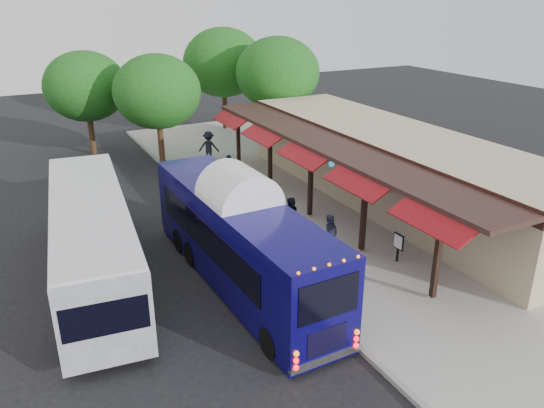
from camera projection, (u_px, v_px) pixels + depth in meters
ground at (278, 275)px, 19.66m from camera, size 90.00×90.00×0.00m
sidewalk at (332, 213)px, 25.07m from camera, size 10.00×40.00×0.15m
curb at (236, 233)px, 22.95m from camera, size 0.20×40.00×0.16m
station_shelter at (391, 167)px, 25.85m from camera, size 8.15×20.00×3.60m
coach_bus at (240, 236)px, 18.44m from camera, size 2.56×10.99×3.49m
city_bus at (92, 237)px, 18.79m from camera, size 3.74×11.71×3.09m
ped_a at (331, 237)px, 20.20m from camera, size 0.78×0.63×1.85m
ped_b at (290, 217)px, 22.14m from camera, size 1.03×0.93×1.74m
ped_c at (230, 171)px, 27.94m from camera, size 1.04×0.50×1.73m
ped_d at (209, 147)px, 31.95m from camera, size 1.41×1.24×1.89m
sign_board at (398, 243)px, 20.08m from camera, size 0.07×0.53×1.16m
tree_left at (157, 92)px, 30.91m from camera, size 5.11×5.11×6.55m
tree_mid at (223, 63)px, 38.56m from camera, size 5.85×5.85×7.49m
tree_right at (278, 73)px, 35.14m from camera, size 5.59×5.59×7.16m
tree_far at (86, 86)px, 32.82m from camera, size 5.08×5.08×6.51m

